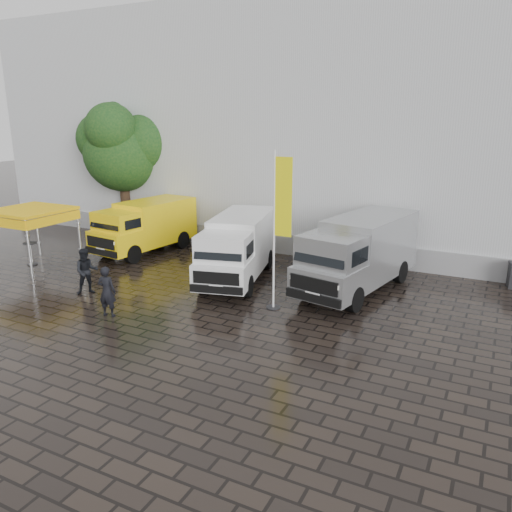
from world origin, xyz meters
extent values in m
plane|color=black|center=(0.00, 0.00, 0.00)|extent=(120.00, 120.00, 0.00)
cube|color=silver|center=(2.00, 16.00, 6.00)|extent=(44.00, 16.00, 12.00)
cube|color=gray|center=(2.00, 7.95, 0.50)|extent=(44.00, 0.15, 1.00)
cylinder|color=silver|center=(-11.81, 2.45, 1.22)|extent=(0.10, 0.10, 2.45)
cylinder|color=silver|center=(-9.07, 2.45, 1.22)|extent=(0.10, 0.10, 2.45)
cylinder|color=silver|center=(-9.07, -0.30, 1.22)|extent=(0.10, 0.10, 2.45)
cube|color=yellow|center=(-10.44, 1.08, 2.55)|extent=(2.95, 2.95, 0.12)
cube|color=yellow|center=(-10.44, -0.38, 2.25)|extent=(2.90, 0.04, 0.40)
cylinder|color=black|center=(1.33, 1.19, 0.02)|extent=(0.50, 0.50, 0.04)
cylinder|color=white|center=(1.33, 1.19, 2.74)|extent=(0.07, 0.07, 5.49)
cube|color=#F7ED0D|center=(1.66, 1.19, 3.95)|extent=(0.60, 0.03, 2.63)
cylinder|color=black|center=(-10.95, 7.83, 1.90)|extent=(0.53, 0.53, 3.81)
sphere|color=#123817|center=(-10.95, 7.83, 4.57)|extent=(4.19, 4.19, 4.19)
sphere|color=#123817|center=(-11.55, 8.73, 6.28)|extent=(2.47, 2.47, 2.47)
cylinder|color=black|center=(-10.73, 1.08, 0.51)|extent=(0.60, 0.60, 1.03)
imported|color=black|center=(-3.34, -1.98, 0.87)|extent=(0.70, 0.53, 1.75)
imported|color=black|center=(-5.61, -0.62, 0.88)|extent=(1.08, 1.08, 1.76)
camera|label=1|loc=(8.20, -13.79, 6.52)|focal=35.00mm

